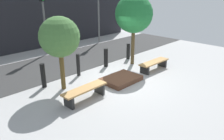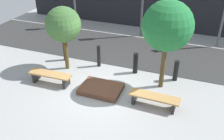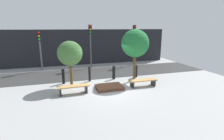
{
  "view_description": "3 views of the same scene",
  "coord_description": "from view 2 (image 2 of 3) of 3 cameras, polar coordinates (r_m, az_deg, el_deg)",
  "views": [
    {
      "loc": [
        -6.34,
        -5.72,
        3.72
      ],
      "look_at": [
        -0.34,
        0.17,
        0.55
      ],
      "focal_mm": 35.0,
      "sensor_mm": 36.0,
      "label": 1
    },
    {
      "loc": [
        3.19,
        -7.38,
        5.6
      ],
      "look_at": [
        0.25,
        0.51,
        0.7
      ],
      "focal_mm": 40.0,
      "sensor_mm": 36.0,
      "label": 2
    },
    {
      "loc": [
        -2.72,
        -9.53,
        3.58
      ],
      "look_at": [
        0.41,
        0.74,
        0.94
      ],
      "focal_mm": 28.0,
      "sensor_mm": 36.0,
      "label": 3
    }
  ],
  "objects": [
    {
      "name": "ground_plane",
      "position": [
        9.8,
        -2.42,
        -4.66
      ],
      "size": [
        18.0,
        18.0,
        0.0
      ],
      "primitive_type": "plane",
      "color": "#9D9D9D"
    },
    {
      "name": "bollard_left",
      "position": [
        11.23,
        -3.06,
        3.2
      ],
      "size": [
        0.16,
        0.16,
        1.01
      ],
      "primitive_type": "cylinder",
      "color": "black",
      "rests_on": "ground"
    },
    {
      "name": "road_strip",
      "position": [
        12.93,
        4.11,
        4.51
      ],
      "size": [
        18.0,
        3.61,
        0.01
      ],
      "primitive_type": "cube",
      "color": "#313131",
      "rests_on": "ground"
    },
    {
      "name": "bollard_far_left",
      "position": [
        11.97,
        -10.66,
        4.38
      ],
      "size": [
        0.19,
        0.19,
        0.97
      ],
      "primitive_type": "cylinder",
      "color": "black",
      "rests_on": "ground"
    },
    {
      "name": "tree_behind_right_bench",
      "position": [
        9.08,
        12.58,
        9.7
      ],
      "size": [
        1.83,
        1.83,
        3.46
      ],
      "color": "#4D3D22",
      "rests_on": "ground"
    },
    {
      "name": "bench_left",
      "position": [
        10.33,
        -13.87,
        -1.39
      ],
      "size": [
        1.76,
        0.51,
        0.46
      ],
      "rotation": [
        0.0,
        0.0,
        0.03
      ],
      "color": "black",
      "rests_on": "ground"
    },
    {
      "name": "building_facade",
      "position": [
        15.81,
        8.45,
        15.59
      ],
      "size": [
        16.2,
        0.5,
        3.37
      ],
      "primitive_type": "cube",
      "color": "black",
      "rests_on": "ground"
    },
    {
      "name": "bollard_right",
      "position": [
        10.53,
        14.4,
        -0.15
      ],
      "size": [
        0.2,
        0.2,
        0.88
      ],
      "primitive_type": "cylinder",
      "color": "black",
      "rests_on": "ground"
    },
    {
      "name": "bench_right",
      "position": [
        8.95,
        9.6,
        -6.47
      ],
      "size": [
        1.79,
        0.52,
        0.43
      ],
      "rotation": [
        0.0,
        0.0,
        -0.03
      ],
      "color": "black",
      "rests_on": "ground"
    },
    {
      "name": "tree_behind_left_bench",
      "position": [
        10.61,
        -11.09,
        10.07
      ],
      "size": [
        1.49,
        1.49,
        2.8
      ],
      "color": "brown",
      "rests_on": "ground"
    },
    {
      "name": "planter_bed",
      "position": [
        9.71,
        -2.52,
        -4.32
      ],
      "size": [
        1.58,
        1.15,
        0.19
      ],
      "primitive_type": "cube",
      "color": "brown",
      "rests_on": "ground"
    },
    {
      "name": "bollard_center",
      "position": [
        10.75,
        5.39,
        1.55
      ],
      "size": [
        0.21,
        0.21,
        0.93
      ],
      "primitive_type": "cylinder",
      "color": "black",
      "rests_on": "ground"
    }
  ]
}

